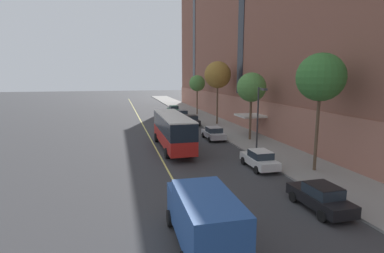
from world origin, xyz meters
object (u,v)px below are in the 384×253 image
(box_truck, at_px, (203,216))
(street_tree_mid_block, at_px, (251,88))
(parked_car_white_1, at_px, (260,159))
(parked_car_black_4, at_px, (320,197))
(parked_car_black_0, at_px, (191,120))
(parked_car_green_5, at_px, (174,109))
(city_bus, at_px, (173,129))
(parked_car_darkgray_6, at_px, (182,114))
(street_tree_near_corner, at_px, (321,78))
(street_tree_far_uptown, at_px, (218,75))
(street_lamp, at_px, (259,113))
(street_tree_far_downtown, at_px, (197,83))
(parked_car_silver_3, at_px, (214,133))

(box_truck, xyz_separation_m, street_tree_mid_block, (11.78, 20.56, 4.64))
(parked_car_white_1, height_order, parked_car_black_4, same)
(parked_car_black_0, distance_m, parked_car_green_5, 15.69)
(city_bus, distance_m, parked_car_green_5, 30.81)
(parked_car_darkgray_6, bearing_deg, street_tree_near_corner, -82.97)
(parked_car_darkgray_6, distance_m, box_truck, 41.22)
(street_tree_far_uptown, xyz_separation_m, street_lamp, (-2.20, -18.61, -3.63))
(street_tree_near_corner, bearing_deg, parked_car_black_0, 99.41)
(parked_car_black_4, distance_m, street_tree_far_downtown, 43.03)
(parked_car_silver_3, distance_m, street_tree_far_downtown, 23.61)
(street_tree_mid_block, height_order, street_lamp, street_tree_mid_block)
(box_truck, relative_size, street_tree_near_corner, 0.70)
(parked_car_black_4, distance_m, box_truck, 8.06)
(city_bus, relative_size, parked_car_silver_3, 2.59)
(parked_car_white_1, bearing_deg, parked_car_darkgray_6, 90.12)
(parked_car_black_4, bearing_deg, street_lamp, 80.82)
(parked_car_black_4, distance_m, street_tree_mid_block, 19.51)
(parked_car_darkgray_6, height_order, street_tree_mid_block, street_tree_mid_block)
(parked_car_green_5, xyz_separation_m, street_tree_far_uptown, (3.92, -16.15, 6.96))
(street_tree_mid_block, relative_size, street_tree_far_uptown, 0.81)
(street_tree_mid_block, bearing_deg, parked_car_black_0, 108.02)
(parked_car_white_1, height_order, box_truck, box_truck)
(city_bus, height_order, street_tree_far_downtown, street_tree_far_downtown)
(street_tree_mid_block, distance_m, street_tree_far_uptown, 12.20)
(parked_car_darkgray_6, bearing_deg, parked_car_silver_3, -90.22)
(city_bus, xyz_separation_m, parked_car_black_0, (5.59, 14.55, -1.33))
(street_tree_mid_block, bearing_deg, parked_car_black_4, -102.66)
(city_bus, bearing_deg, parked_car_black_0, 68.98)
(parked_car_silver_3, bearing_deg, street_tree_near_corner, -73.65)
(parked_car_green_5, height_order, street_tree_far_uptown, street_tree_far_uptown)
(parked_car_black_0, relative_size, parked_car_white_1, 1.04)
(parked_car_black_4, bearing_deg, parked_car_silver_3, 89.76)
(street_tree_mid_block, bearing_deg, parked_car_darkgray_6, 101.23)
(street_tree_far_uptown, bearing_deg, city_bus, -124.48)
(box_truck, relative_size, street_tree_far_uptown, 0.67)
(street_tree_far_uptown, bearing_deg, parked_car_black_0, 173.63)
(parked_car_silver_3, xyz_separation_m, box_truck, (-7.76, -22.15, 0.85))
(street_tree_far_downtown, bearing_deg, city_bus, -110.27)
(parked_car_black_0, distance_m, street_tree_far_uptown, 8.08)
(box_truck, bearing_deg, parked_car_silver_3, 70.69)
(street_tree_near_corner, bearing_deg, street_tree_far_downtown, 90.00)
(parked_car_silver_3, xyz_separation_m, street_tree_mid_block, (4.02, -1.59, 5.49))
(street_lamp, bearing_deg, parked_car_white_1, -114.23)
(parked_car_black_0, xyz_separation_m, street_tree_far_downtown, (4.09, 11.66, 5.37))
(parked_car_black_0, distance_m, street_tree_mid_block, 14.31)
(box_truck, height_order, street_lamp, street_lamp)
(parked_car_white_1, distance_m, street_tree_far_downtown, 35.11)
(parked_car_green_5, distance_m, box_truck, 49.46)
(parked_car_green_5, bearing_deg, parked_car_white_1, -89.95)
(parked_car_black_0, relative_size, box_truck, 0.69)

